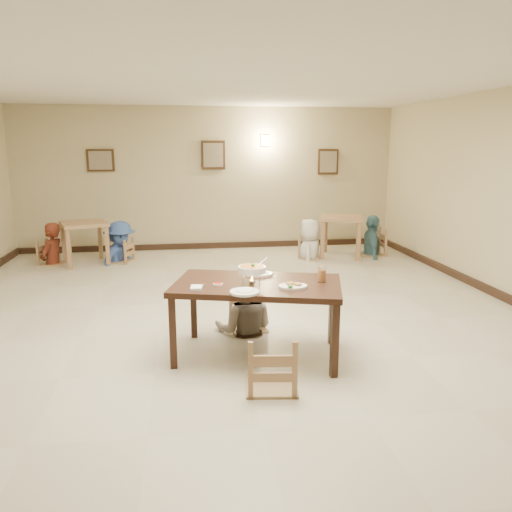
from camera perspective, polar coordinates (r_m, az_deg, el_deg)
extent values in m
plane|color=#BEB69F|center=(6.16, -2.59, -8.28)|extent=(10.00, 10.00, 0.00)
plane|color=silver|center=(5.82, -2.90, 20.54)|extent=(10.00, 10.00, 0.00)
plane|color=tan|center=(10.77, -5.41, 8.75)|extent=(10.00, 0.00, 10.00)
cube|color=black|center=(10.93, -5.25, 1.19)|extent=(8.00, 0.06, 0.12)
cube|color=#311F12|center=(10.82, -17.35, 10.39)|extent=(0.55, 0.03, 0.45)
cube|color=gray|center=(10.81, -17.37, 10.39)|extent=(0.45, 0.01, 0.37)
cube|color=#311F12|center=(10.72, -4.91, 11.42)|extent=(0.50, 0.03, 0.60)
cube|color=gray|center=(10.70, -4.91, 11.42)|extent=(0.41, 0.01, 0.49)
cube|color=#311F12|center=(11.16, 8.25, 10.61)|extent=(0.45, 0.03, 0.55)
cube|color=gray|center=(11.14, 8.27, 10.60)|extent=(0.37, 0.01, 0.45)
cube|color=#FFD88C|center=(10.84, 1.02, 13.06)|extent=(0.16, 0.05, 0.22)
cube|color=#311A11|center=(5.17, 0.16, -3.38)|extent=(1.90, 1.38, 0.06)
cube|color=#311A11|center=(5.06, -9.49, -8.68)|extent=(0.07, 0.07, 0.74)
cube|color=#311A11|center=(4.87, 8.98, -9.53)|extent=(0.07, 0.07, 0.74)
cube|color=#311A11|center=(5.82, -7.15, -5.77)|extent=(0.07, 0.07, 0.74)
cube|color=#311A11|center=(5.65, 8.73, -6.37)|extent=(0.07, 0.07, 0.74)
cube|color=#A2845E|center=(6.01, -0.94, -4.69)|extent=(0.42, 0.42, 0.05)
cube|color=#A2845E|center=(4.58, 1.80, -9.64)|extent=(0.47, 0.47, 0.05)
imported|color=gray|center=(5.85, -1.33, -1.53)|extent=(0.85, 0.73, 1.53)
torus|color=silver|center=(5.09, -0.47, -1.88)|extent=(0.22, 0.22, 0.01)
cylinder|color=silver|center=(5.12, -0.47, -2.99)|extent=(0.06, 0.06, 0.03)
cone|color=#FFA526|center=(5.11, -0.47, -2.53)|extent=(0.03, 0.03, 0.05)
cylinder|color=white|center=(5.08, -0.47, -1.54)|extent=(0.28, 0.28, 0.06)
cylinder|color=#BC611E|center=(5.08, -0.47, -1.23)|extent=(0.25, 0.25, 0.01)
sphere|color=#2D7223|center=(5.07, -0.36, -1.06)|extent=(0.04, 0.04, 0.04)
cylinder|color=silver|center=(5.14, 0.65, -0.76)|extent=(0.13, 0.08, 0.09)
cylinder|color=silver|center=(5.17, 0.41, -2.35)|extent=(0.01, 0.01, 0.13)
cylinder|color=silver|center=(5.14, -1.51, -2.42)|extent=(0.01, 0.01, 0.13)
cylinder|color=silver|center=(5.01, -0.31, -2.82)|extent=(0.01, 0.01, 0.13)
cylinder|color=white|center=(5.45, 0.34, -2.08)|extent=(0.31, 0.31, 0.02)
ellipsoid|color=white|center=(5.45, 0.34, -2.00)|extent=(0.20, 0.17, 0.07)
cylinder|color=white|center=(4.79, -1.33, -4.14)|extent=(0.28, 0.28, 0.02)
ellipsoid|color=white|center=(4.79, -1.33, -4.06)|extent=(0.19, 0.16, 0.06)
cylinder|color=white|center=(4.99, 4.24, -3.50)|extent=(0.29, 0.29, 0.02)
sphere|color=#2D7223|center=(4.90, 3.94, -3.47)|extent=(0.05, 0.05, 0.05)
cylinder|color=white|center=(5.08, -4.37, -3.24)|extent=(0.10, 0.10, 0.02)
cylinder|color=#B60B04|center=(5.08, -4.38, -3.15)|extent=(0.08, 0.08, 0.01)
cube|color=white|center=(4.96, -6.84, -3.62)|extent=(0.12, 0.16, 0.03)
cube|color=silver|center=(5.03, -6.34, -3.43)|extent=(0.04, 0.16, 0.01)
cube|color=silver|center=(5.03, -6.03, -3.42)|extent=(0.04, 0.16, 0.01)
cylinder|color=white|center=(5.21, 7.53, -2.05)|extent=(0.08, 0.08, 0.17)
cylinder|color=orange|center=(5.22, 7.52, -2.23)|extent=(0.07, 0.07, 0.12)
cube|color=#9E7756|center=(9.86, -19.07, 3.51)|extent=(1.02, 1.02, 0.06)
cube|color=#9E7756|center=(9.55, -20.57, 0.70)|extent=(0.07, 0.07, 0.74)
cube|color=#9E7756|center=(9.65, -16.60, 1.10)|extent=(0.07, 0.07, 0.74)
cube|color=#9E7756|center=(10.21, -21.10, 1.37)|extent=(0.07, 0.07, 0.74)
cube|color=#9E7756|center=(10.31, -17.37, 1.74)|extent=(0.07, 0.07, 0.74)
cube|color=#9E7756|center=(10.12, 9.80, 4.31)|extent=(1.05, 1.05, 0.06)
cube|color=#9E7756|center=(9.87, 7.60, 1.79)|extent=(0.07, 0.07, 0.75)
cube|color=#9E7756|center=(9.83, 11.62, 1.60)|extent=(0.07, 0.07, 0.75)
cube|color=#9E7756|center=(10.55, 7.93, 2.46)|extent=(0.07, 0.07, 0.75)
cube|color=#9E7756|center=(10.51, 11.69, 2.29)|extent=(0.07, 0.07, 0.75)
cube|color=#A2845E|center=(10.08, -22.37, 1.30)|extent=(0.41, 0.41, 0.04)
cube|color=#A2845E|center=(9.87, -15.32, 1.60)|extent=(0.41, 0.41, 0.04)
cube|color=#A2845E|center=(9.96, 6.18, 2.10)|extent=(0.41, 0.41, 0.05)
cube|color=#A2845E|center=(10.40, 13.15, 2.68)|extent=(0.49, 0.49, 0.05)
imported|color=#5A2215|center=(10.02, -22.56, 3.54)|extent=(0.56, 0.68, 1.59)
imported|color=#38589F|center=(9.81, -15.45, 3.87)|extent=(1.01, 1.19, 1.59)
imported|color=silver|center=(9.91, 6.23, 4.20)|extent=(0.72, 0.88, 1.55)
imported|color=teal|center=(10.35, 13.25, 4.58)|extent=(0.59, 1.03, 1.65)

